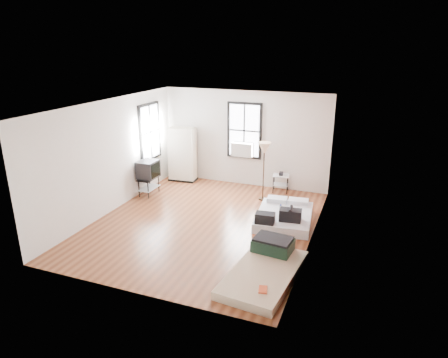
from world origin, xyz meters
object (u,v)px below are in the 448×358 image
at_px(wardrobe, 182,155).
at_px(tv_stand, 148,171).
at_px(mattress_main, 284,216).
at_px(floor_lamp, 264,151).
at_px(mattress_bare, 266,266).
at_px(side_table, 281,179).

distance_m(wardrobe, tv_stand, 1.50).
height_order(wardrobe, tv_stand, wardrobe).
xyz_separation_m(mattress_main, floor_lamp, (-0.86, 1.23, 1.21)).
bearing_deg(wardrobe, mattress_bare, -51.63).
distance_m(mattress_main, wardrobe, 4.15).
xyz_separation_m(side_table, tv_stand, (-3.41, -1.53, 0.31)).
xyz_separation_m(mattress_bare, floor_lamp, (-1.06, 3.55, 1.23)).
height_order(mattress_bare, side_table, side_table).
relative_size(wardrobe, side_table, 2.80).
distance_m(side_table, floor_lamp, 1.27).
bearing_deg(side_table, floor_lamp, -112.68).
height_order(mattress_main, side_table, side_table).
height_order(floor_lamp, tv_stand, floor_lamp).
bearing_deg(mattress_main, wardrobe, 146.33).
bearing_deg(mattress_bare, side_table, 105.75).
bearing_deg(side_table, wardrobe, -178.70).
bearing_deg(tv_stand, floor_lamp, 13.60).
distance_m(mattress_main, mattress_bare, 2.34).
bearing_deg(mattress_main, tv_stand, 167.63).
bearing_deg(mattress_main, floor_lamp, 119.26).
relative_size(wardrobe, tv_stand, 1.68).
distance_m(mattress_bare, wardrobe, 5.75).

